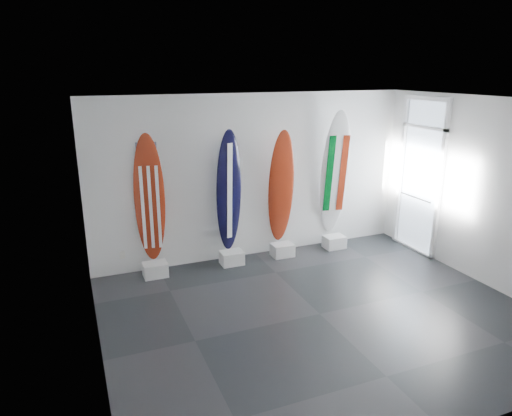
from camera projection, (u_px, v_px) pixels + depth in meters
name	position (u px, v px, depth m)	size (l,w,h in m)	color
floor	(320.00, 314.00, 6.73)	(6.00, 6.00, 0.00)	black
ceiling	(329.00, 102.00, 5.87)	(6.00, 6.00, 0.00)	white
wall_back	(255.00, 177.00, 8.52)	(6.00, 6.00, 0.00)	silver
wall_front	(469.00, 294.00, 4.08)	(6.00, 6.00, 0.00)	silver
wall_left	(90.00, 245.00, 5.22)	(5.00, 5.00, 0.00)	silver
wall_right	(489.00, 194.00, 7.38)	(5.00, 5.00, 0.00)	silver
display_block_usa	(155.00, 270.00, 7.92)	(0.40, 0.30, 0.24)	silver
surfboard_usa	(150.00, 199.00, 7.66)	(0.50, 0.08, 2.21)	maroon
display_block_navy	(232.00, 258.00, 8.42)	(0.40, 0.30, 0.24)	silver
surfboard_navy	(229.00, 191.00, 8.16)	(0.50, 0.08, 2.19)	black
display_block_swiss	(282.00, 250.00, 8.79)	(0.40, 0.30, 0.24)	silver
surfboard_swiss	(281.00, 187.00, 8.53)	(0.49, 0.08, 2.16)	maroon
display_block_italy	(334.00, 242.00, 9.19)	(0.40, 0.30, 0.24)	silver
surfboard_italy	(335.00, 174.00, 8.90)	(0.56, 0.08, 2.48)	white
wall_outlet	(122.00, 255.00, 7.95)	(0.09, 0.02, 0.13)	silver
glass_door	(420.00, 178.00, 8.77)	(0.12, 1.16, 2.85)	white
balcony	(467.00, 217.00, 9.52)	(2.80, 2.20, 1.20)	slate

